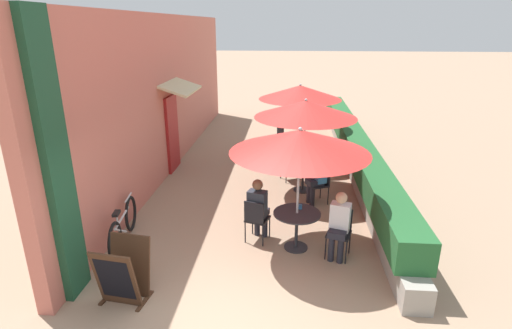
{
  "coord_description": "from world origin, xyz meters",
  "views": [
    {
      "loc": [
        0.84,
        -4.41,
        3.94
      ],
      "look_at": [
        0.15,
        3.91,
        1.0
      ],
      "focal_mm": 28.0,
      "sensor_mm": 36.0,
      "label": 1
    }
  ],
  "objects_px": {
    "patio_table_near": "(297,221)",
    "bicycle_leaning": "(123,226)",
    "cafe_chair_near_right": "(256,217)",
    "cafe_chair_mid_left": "(287,162)",
    "patio_umbrella_near": "(300,141)",
    "patio_table_mid": "(303,170)",
    "seated_patron_mid_right": "(317,175)",
    "cafe_chair_far_left": "(283,138)",
    "patio_umbrella_far": "(300,92)",
    "menu_board": "(123,272)",
    "coffee_cup_near": "(300,207)",
    "patio_table_far": "(298,142)",
    "patio_umbrella_mid": "(306,109)",
    "seated_patron_near_right": "(258,207)",
    "cafe_chair_near_left": "(340,229)",
    "cafe_chair_mid_right": "(321,182)",
    "cafe_chair_far_right": "(315,150)",
    "seated_patron_near_left": "(339,223)"
  },
  "relations": [
    {
      "from": "cafe_chair_far_right",
      "to": "patio_umbrella_far",
      "type": "bearing_deg",
      "value": 5.67
    },
    {
      "from": "patio_umbrella_mid",
      "to": "cafe_chair_mid_left",
      "type": "bearing_deg",
      "value": 120.63
    },
    {
      "from": "seated_patron_near_left",
      "to": "cafe_chair_near_right",
      "type": "distance_m",
      "value": 1.55
    },
    {
      "from": "cafe_chair_near_right",
      "to": "patio_table_mid",
      "type": "height_order",
      "value": "cafe_chair_near_right"
    },
    {
      "from": "cafe_chair_near_left",
      "to": "patio_umbrella_mid",
      "type": "relative_size",
      "value": 0.36
    },
    {
      "from": "cafe_chair_mid_left",
      "to": "patio_umbrella_near",
      "type": "bearing_deg",
      "value": -21.58
    },
    {
      "from": "patio_table_mid",
      "to": "cafe_chair_far_left",
      "type": "bearing_deg",
      "value": 100.16
    },
    {
      "from": "cafe_chair_near_left",
      "to": "patio_umbrella_far",
      "type": "relative_size",
      "value": 0.36
    },
    {
      "from": "patio_umbrella_mid",
      "to": "patio_umbrella_far",
      "type": "relative_size",
      "value": 1.0
    },
    {
      "from": "patio_umbrella_mid",
      "to": "cafe_chair_near_right",
      "type": "bearing_deg",
      "value": -110.18
    },
    {
      "from": "patio_umbrella_near",
      "to": "patio_umbrella_mid",
      "type": "height_order",
      "value": "same"
    },
    {
      "from": "bicycle_leaning",
      "to": "menu_board",
      "type": "bearing_deg",
      "value": -74.88
    },
    {
      "from": "patio_umbrella_mid",
      "to": "patio_table_far",
      "type": "distance_m",
      "value": 2.86
    },
    {
      "from": "patio_table_mid",
      "to": "patio_umbrella_mid",
      "type": "relative_size",
      "value": 0.36
    },
    {
      "from": "patio_table_far",
      "to": "cafe_chair_far_left",
      "type": "xyz_separation_m",
      "value": [
        -0.47,
        0.62,
        -0.03
      ]
    },
    {
      "from": "cafe_chair_mid_left",
      "to": "seated_patron_mid_right",
      "type": "relative_size",
      "value": 0.7
    },
    {
      "from": "cafe_chair_mid_right",
      "to": "cafe_chair_far_right",
      "type": "xyz_separation_m",
      "value": [
        -0.0,
        2.48,
        0.0
      ]
    },
    {
      "from": "patio_umbrella_near",
      "to": "seated_patron_mid_right",
      "type": "relative_size",
      "value": 1.94
    },
    {
      "from": "seated_patron_mid_right",
      "to": "cafe_chair_far_left",
      "type": "height_order",
      "value": "seated_patron_mid_right"
    },
    {
      "from": "patio_umbrella_near",
      "to": "seated_patron_mid_right",
      "type": "distance_m",
      "value": 2.5
    },
    {
      "from": "cafe_chair_far_left",
      "to": "patio_umbrella_near",
      "type": "bearing_deg",
      "value": -28.15
    },
    {
      "from": "seated_patron_near_left",
      "to": "patio_table_mid",
      "type": "xyz_separation_m",
      "value": [
        -0.53,
        3.01,
        -0.14
      ]
    },
    {
      "from": "seated_patron_near_left",
      "to": "cafe_chair_far_right",
      "type": "bearing_deg",
      "value": -70.93
    },
    {
      "from": "coffee_cup_near",
      "to": "cafe_chair_mid_right",
      "type": "bearing_deg",
      "value": 74.53
    },
    {
      "from": "seated_patron_near_right",
      "to": "patio_umbrella_far",
      "type": "distance_m",
      "value": 5.17
    },
    {
      "from": "seated_patron_mid_right",
      "to": "patio_table_far",
      "type": "bearing_deg",
      "value": -18.26
    },
    {
      "from": "patio_umbrella_mid",
      "to": "bicycle_leaning",
      "type": "bearing_deg",
      "value": -140.37
    },
    {
      "from": "patio_umbrella_near",
      "to": "cafe_chair_near_right",
      "type": "distance_m",
      "value": 1.73
    },
    {
      "from": "seated_patron_mid_right",
      "to": "seated_patron_near_right",
      "type": "bearing_deg",
      "value": 120.62
    },
    {
      "from": "patio_umbrella_mid",
      "to": "bicycle_leaning",
      "type": "height_order",
      "value": "patio_umbrella_mid"
    },
    {
      "from": "patio_table_near",
      "to": "patio_table_mid",
      "type": "relative_size",
      "value": 1.0
    },
    {
      "from": "patio_umbrella_near",
      "to": "cafe_chair_far_left",
      "type": "height_order",
      "value": "patio_umbrella_near"
    },
    {
      "from": "patio_umbrella_mid",
      "to": "seated_patron_mid_right",
      "type": "distance_m",
      "value": 1.58
    },
    {
      "from": "patio_table_near",
      "to": "bicycle_leaning",
      "type": "height_order",
      "value": "bicycle_leaning"
    },
    {
      "from": "patio_table_near",
      "to": "seated_patron_mid_right",
      "type": "xyz_separation_m",
      "value": [
        0.49,
        2.03,
        0.14
      ]
    },
    {
      "from": "patio_umbrella_mid",
      "to": "cafe_chair_mid_right",
      "type": "xyz_separation_m",
      "value": [
        0.39,
        -0.67,
        -1.55
      ]
    },
    {
      "from": "cafe_chair_mid_left",
      "to": "bicycle_leaning",
      "type": "height_order",
      "value": "cafe_chair_mid_left"
    },
    {
      "from": "patio_table_mid",
      "to": "cafe_chair_far_right",
      "type": "bearing_deg",
      "value": 77.72
    },
    {
      "from": "patio_umbrella_far",
      "to": "cafe_chair_mid_left",
      "type": "bearing_deg",
      "value": -100.28
    },
    {
      "from": "patio_umbrella_far",
      "to": "menu_board",
      "type": "height_order",
      "value": "patio_umbrella_far"
    },
    {
      "from": "cafe_chair_far_left",
      "to": "bicycle_leaning",
      "type": "bearing_deg",
      "value": -57.78
    },
    {
      "from": "patio_table_mid",
      "to": "seated_patron_mid_right",
      "type": "relative_size",
      "value": 0.69
    },
    {
      "from": "coffee_cup_near",
      "to": "cafe_chair_mid_left",
      "type": "height_order",
      "value": "cafe_chair_mid_left"
    },
    {
      "from": "cafe_chair_near_right",
      "to": "bicycle_leaning",
      "type": "relative_size",
      "value": 0.48
    },
    {
      "from": "patio_table_mid",
      "to": "patio_table_far",
      "type": "xyz_separation_m",
      "value": [
        -0.08,
        2.43,
        0.0
      ]
    },
    {
      "from": "seated_patron_near_right",
      "to": "patio_umbrella_far",
      "type": "relative_size",
      "value": 0.52
    },
    {
      "from": "patio_table_far",
      "to": "seated_patron_near_left",
      "type": "bearing_deg",
      "value": -83.62
    },
    {
      "from": "cafe_chair_near_left",
      "to": "patio_table_far",
      "type": "relative_size",
      "value": 1.01
    },
    {
      "from": "cafe_chair_far_right",
      "to": "cafe_chair_near_right",
      "type": "bearing_deg",
      "value": 131.36
    },
    {
      "from": "seated_patron_near_right",
      "to": "cafe_chair_far_left",
      "type": "relative_size",
      "value": 1.44
    }
  ]
}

